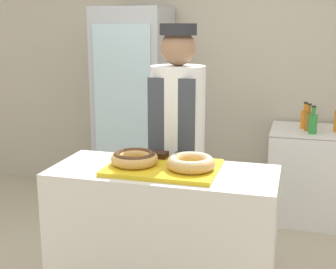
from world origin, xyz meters
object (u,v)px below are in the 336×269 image
(baker_person, at_px, (177,147))
(bottle_green, at_px, (313,123))
(donut_chocolate_glaze, at_px, (134,158))
(brownie_back_right, at_px, (182,156))
(serving_tray, at_px, (163,168))
(chest_freezer, at_px, (319,175))
(beverage_fridge, at_px, (134,108))
(bottle_amber, at_px, (309,120))
(brownie_back_left, at_px, (160,155))
(donut_light_glaze, at_px, (191,162))
(bottle_orange, at_px, (305,118))

(baker_person, height_order, bottle_green, baker_person)
(baker_person, xyz_separation_m, bottle_green, (0.88, 1.08, 0.00))
(donut_chocolate_glaze, xyz_separation_m, brownie_back_right, (0.23, 0.18, -0.02))
(serving_tray, relative_size, chest_freezer, 0.71)
(chest_freezer, bearing_deg, beverage_fridge, -179.78)
(brownie_back_right, height_order, beverage_fridge, beverage_fridge)
(chest_freezer, height_order, bottle_green, bottle_green)
(donut_chocolate_glaze, height_order, bottle_amber, bottle_amber)
(baker_person, xyz_separation_m, bottle_amber, (0.85, 1.19, 0.00))
(beverage_fridge, bearing_deg, brownie_back_left, -65.33)
(brownie_back_right, bearing_deg, donut_light_glaze, -61.26)
(bottle_amber, distance_m, bottle_orange, 0.10)
(bottle_amber, bearing_deg, bottle_orange, 108.96)
(donut_chocolate_glaze, relative_size, donut_light_glaze, 1.00)
(serving_tray, xyz_separation_m, beverage_fridge, (-0.80, 1.75, 0.01))
(brownie_back_left, distance_m, bottle_amber, 1.76)
(beverage_fridge, bearing_deg, brownie_back_right, -61.53)
(baker_person, relative_size, bottle_amber, 7.28)
(beverage_fridge, relative_size, chest_freezer, 2.15)
(bottle_amber, bearing_deg, donut_chocolate_glaze, -119.42)
(beverage_fridge, xyz_separation_m, bottle_amber, (1.60, -0.06, -0.02))
(donut_chocolate_glaze, relative_size, bottle_green, 1.13)
(baker_person, distance_m, bottle_green, 1.39)
(chest_freezer, bearing_deg, donut_chocolate_glaze, -121.42)
(bottle_orange, bearing_deg, beverage_fridge, -178.87)
(donut_light_glaze, height_order, bottle_amber, bottle_amber)
(donut_chocolate_glaze, distance_m, baker_person, 0.54)
(bottle_orange, bearing_deg, bottle_amber, -71.04)
(brownie_back_right, height_order, bottle_green, bottle_green)
(bottle_amber, bearing_deg, bottle_green, -73.73)
(donut_chocolate_glaze, relative_size, bottle_amber, 1.13)
(donut_light_glaze, relative_size, brownie_back_left, 3.04)
(donut_light_glaze, bearing_deg, brownie_back_right, 118.74)
(baker_person, distance_m, bottle_amber, 1.46)
(bottle_amber, bearing_deg, donut_light_glaze, -110.50)
(donut_light_glaze, xyz_separation_m, brownie_back_right, (-0.10, 0.18, -0.02))
(serving_tray, height_order, brownie_back_right, brownie_back_right)
(brownie_back_left, bearing_deg, chest_freezer, 58.30)
(brownie_back_left, height_order, bottle_amber, bottle_amber)
(donut_light_glaze, bearing_deg, bottle_orange, 71.33)
(brownie_back_right, relative_size, baker_person, 0.05)
(brownie_back_right, distance_m, bottle_orange, 1.77)
(serving_tray, height_order, brownie_back_left, brownie_back_left)
(donut_light_glaze, height_order, bottle_green, bottle_green)
(chest_freezer, bearing_deg, bottle_amber, -151.28)
(serving_tray, distance_m, brownie_back_left, 0.17)
(chest_freezer, bearing_deg, donut_light_glaze, -113.17)
(donut_chocolate_glaze, bearing_deg, bottle_green, 58.12)
(chest_freezer, bearing_deg, bottle_green, -116.94)
(bottle_orange, relative_size, bottle_green, 0.99)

